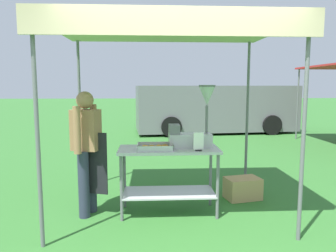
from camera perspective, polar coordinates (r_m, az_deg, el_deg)
The scene contains 9 objects.
ground_plane at distance 9.21m, azimuth -1.07°, elevation -3.37°, with size 70.00×70.00×0.00m, color #33702D.
stall_canopy at distance 4.25m, azimuth 0.08°, elevation 16.16°, with size 2.95×2.18×2.44m.
donut_cart at distance 4.22m, azimuth 0.15°, elevation -7.07°, with size 1.30×0.58×0.87m.
donut_tray at distance 4.09m, azimuth -2.14°, elevation -3.86°, with size 0.46×0.33×0.07m.
donut_fryer at distance 4.24m, azimuth 4.51°, elevation -0.25°, with size 0.61×0.28×0.82m.
menu_sign at distance 4.00m, azimuth 5.46°, elevation -3.05°, with size 0.13×0.05×0.23m.
vendor at distance 4.24m, azimuth -14.26°, elevation -3.58°, with size 0.47×0.53×1.61m.
supply_crate at distance 4.99m, azimuth 13.15°, elevation -10.75°, with size 0.56×0.43×0.32m.
van_grey at distance 11.81m, azimuth 8.28°, elevation 3.18°, with size 5.82×2.47×1.69m.
Camera 1 is at (-0.32, -3.05, 1.68)m, focal length 34.22 mm.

